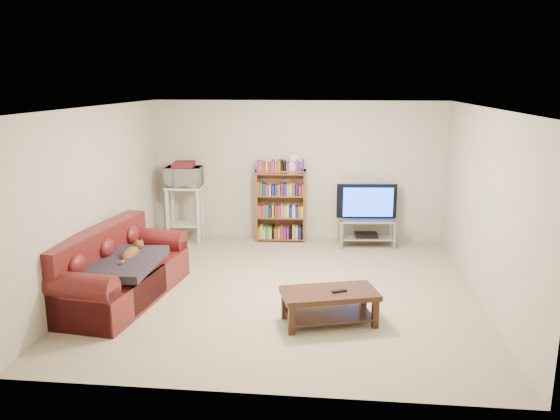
# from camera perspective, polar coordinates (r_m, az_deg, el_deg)

# --- Properties ---
(floor) EXTENTS (5.00, 5.00, 0.00)m
(floor) POSITION_cam_1_polar(r_m,az_deg,el_deg) (7.36, 0.46, -8.34)
(floor) COLOR #C2B590
(floor) RESTS_ON ground
(ceiling) EXTENTS (5.00, 5.00, 0.00)m
(ceiling) POSITION_cam_1_polar(r_m,az_deg,el_deg) (6.84, 0.50, 10.67)
(ceiling) COLOR white
(ceiling) RESTS_ON ground
(wall_back) EXTENTS (5.00, 0.00, 5.00)m
(wall_back) POSITION_cam_1_polar(r_m,az_deg,el_deg) (9.45, 1.92, 4.09)
(wall_back) COLOR beige
(wall_back) RESTS_ON ground
(wall_front) EXTENTS (5.00, 0.00, 5.00)m
(wall_front) POSITION_cam_1_polar(r_m,az_deg,el_deg) (4.61, -2.49, -5.90)
(wall_front) COLOR beige
(wall_front) RESTS_ON ground
(wall_left) EXTENTS (0.00, 5.00, 5.00)m
(wall_left) POSITION_cam_1_polar(r_m,az_deg,el_deg) (7.65, -18.51, 1.20)
(wall_left) COLOR beige
(wall_left) RESTS_ON ground
(wall_right) EXTENTS (0.00, 5.00, 5.00)m
(wall_right) POSITION_cam_1_polar(r_m,az_deg,el_deg) (7.22, 20.65, 0.32)
(wall_right) COLOR beige
(wall_right) RESTS_ON ground
(sofa) EXTENTS (1.18, 2.22, 0.90)m
(sofa) POSITION_cam_1_polar(r_m,az_deg,el_deg) (7.28, -16.69, -6.48)
(sofa) COLOR maroon
(sofa) RESTS_ON floor
(blanket) EXTENTS (0.87, 1.10, 0.19)m
(blanket) POSITION_cam_1_polar(r_m,az_deg,el_deg) (7.01, -16.09, -5.37)
(blanket) COLOR #29252F
(blanket) RESTS_ON sofa
(cat) EXTENTS (0.30, 0.60, 0.17)m
(cat) POSITION_cam_1_polar(r_m,az_deg,el_deg) (7.15, -15.37, -4.44)
(cat) COLOR brown
(cat) RESTS_ON sofa
(coffee_table) EXTENTS (1.19, 0.81, 0.39)m
(coffee_table) POSITION_cam_1_polar(r_m,az_deg,el_deg) (6.33, 5.17, -9.43)
(coffee_table) COLOR #351D12
(coffee_table) RESTS_ON floor
(remote) EXTENTS (0.18, 0.12, 0.02)m
(remote) POSITION_cam_1_polar(r_m,az_deg,el_deg) (6.27, 6.19, -8.42)
(remote) COLOR black
(remote) RESTS_ON coffee_table
(tv_stand) EXTENTS (0.96, 0.50, 0.47)m
(tv_stand) POSITION_cam_1_polar(r_m,az_deg,el_deg) (9.27, 9.02, -1.83)
(tv_stand) COLOR #999EA3
(tv_stand) RESTS_ON floor
(television) EXTENTS (1.01, 0.22, 0.58)m
(television) POSITION_cam_1_polar(r_m,az_deg,el_deg) (9.17, 9.12, 0.81)
(television) COLOR black
(television) RESTS_ON tv_stand
(dvd_player) EXTENTS (0.39, 0.29, 0.06)m
(dvd_player) POSITION_cam_1_polar(r_m,az_deg,el_deg) (9.31, 8.99, -2.59)
(dvd_player) COLOR black
(dvd_player) RESTS_ON tv_stand
(bookshelf) EXTENTS (0.87, 0.31, 1.25)m
(bookshelf) POSITION_cam_1_polar(r_m,az_deg,el_deg) (9.39, 0.07, 0.57)
(bookshelf) COLOR brown
(bookshelf) RESTS_ON floor
(shelf_clutter) EXTENTS (0.64, 0.22, 0.28)m
(shelf_clutter) POSITION_cam_1_polar(r_m,az_deg,el_deg) (9.26, 0.68, 4.87)
(shelf_clutter) COLOR silver
(shelf_clutter) RESTS_ON bookshelf
(microwave_stand) EXTENTS (0.63, 0.47, 0.97)m
(microwave_stand) POSITION_cam_1_polar(r_m,az_deg,el_deg) (9.51, -9.88, 0.41)
(microwave_stand) COLOR silver
(microwave_stand) RESTS_ON floor
(microwave) EXTENTS (0.62, 0.43, 0.33)m
(microwave) POSITION_cam_1_polar(r_m,az_deg,el_deg) (9.41, -10.01, 3.47)
(microwave) COLOR silver
(microwave) RESTS_ON microwave_stand
(game_boxes) EXTENTS (0.37, 0.32, 0.05)m
(game_boxes) POSITION_cam_1_polar(r_m,az_deg,el_deg) (9.38, -10.05, 4.61)
(game_boxes) COLOR maroon
(game_boxes) RESTS_ON microwave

